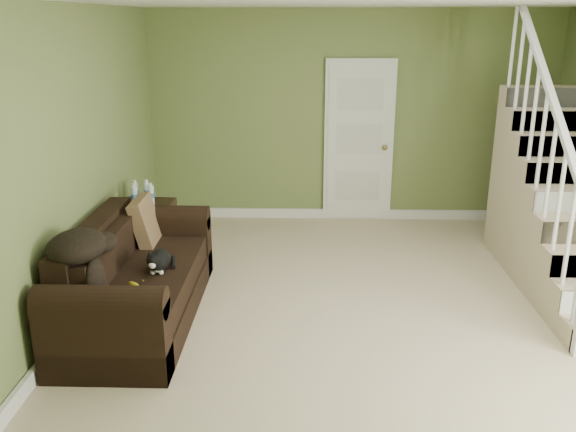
# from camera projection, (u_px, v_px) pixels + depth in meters

# --- Properties ---
(floor) EXTENTS (5.00, 5.50, 0.01)m
(floor) POSITION_uv_depth(u_px,v_px,m) (368.00, 315.00, 5.34)
(floor) COLOR #BDAD88
(floor) RESTS_ON ground
(ceiling) EXTENTS (5.00, 5.50, 0.01)m
(ceiling) POSITION_uv_depth(u_px,v_px,m) (382.00, 0.00, 4.53)
(ceiling) COLOR white
(ceiling) RESTS_ON wall_back
(wall_back) EXTENTS (5.00, 0.04, 2.60)m
(wall_back) POSITION_uv_depth(u_px,v_px,m) (351.00, 118.00, 7.55)
(wall_back) COLOR olive
(wall_back) RESTS_ON floor
(wall_front) EXTENTS (5.00, 0.04, 2.60)m
(wall_front) POSITION_uv_depth(u_px,v_px,m) (450.00, 341.00, 2.32)
(wall_front) COLOR olive
(wall_front) RESTS_ON floor
(wall_left) EXTENTS (0.04, 5.50, 2.60)m
(wall_left) POSITION_uv_depth(u_px,v_px,m) (70.00, 168.00, 5.01)
(wall_left) COLOR olive
(wall_left) RESTS_ON floor
(baseboard_back) EXTENTS (5.00, 0.04, 0.12)m
(baseboard_back) POSITION_uv_depth(u_px,v_px,m) (348.00, 214.00, 7.90)
(baseboard_back) COLOR white
(baseboard_back) RESTS_ON floor
(baseboard_left) EXTENTS (0.04, 5.50, 0.12)m
(baseboard_left) POSITION_uv_depth(u_px,v_px,m) (89.00, 305.00, 5.39)
(baseboard_left) COLOR white
(baseboard_left) RESTS_ON floor
(door) EXTENTS (0.86, 0.12, 2.02)m
(door) POSITION_uv_depth(u_px,v_px,m) (359.00, 142.00, 7.60)
(door) COLOR white
(door) RESTS_ON floor
(staircase) EXTENTS (1.00, 2.51, 2.82)m
(staircase) POSITION_uv_depth(u_px,v_px,m) (564.00, 214.00, 6.00)
(staircase) COLOR #BDAD88
(staircase) RESTS_ON floor
(sofa) EXTENTS (0.92, 2.13, 0.84)m
(sofa) POSITION_uv_depth(u_px,v_px,m) (134.00, 283.00, 5.20)
(sofa) COLOR black
(sofa) RESTS_ON floor
(side_table) EXTENTS (0.56, 0.56, 0.87)m
(side_table) POSITION_uv_depth(u_px,v_px,m) (147.00, 232.00, 6.41)
(side_table) COLOR black
(side_table) RESTS_ON floor
(cat) EXTENTS (0.22, 0.48, 0.23)m
(cat) POSITION_uv_depth(u_px,v_px,m) (159.00, 261.00, 5.08)
(cat) COLOR black
(cat) RESTS_ON sofa
(banana) EXTENTS (0.16, 0.16, 0.05)m
(banana) POSITION_uv_depth(u_px,v_px,m) (135.00, 286.00, 4.76)
(banana) COLOR gold
(banana) RESTS_ON sofa
(throw_pillow) EXTENTS (0.24, 0.48, 0.49)m
(throw_pillow) POSITION_uv_depth(u_px,v_px,m) (146.00, 223.00, 5.74)
(throw_pillow) COLOR #49301D
(throw_pillow) RESTS_ON sofa
(throw_blanket) EXTENTS (0.50, 0.61, 0.22)m
(throw_blanket) POSITION_uv_depth(u_px,v_px,m) (77.00, 246.00, 4.49)
(throw_blanket) COLOR black
(throw_blanket) RESTS_ON sofa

